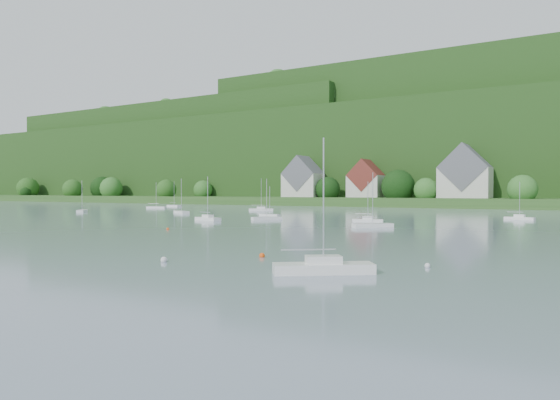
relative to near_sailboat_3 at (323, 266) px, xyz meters
The scene contains 11 objects.
far_shore_strip 161.24m from the near_sailboat_3, 98.71° to the left, with size 600.00×60.00×3.00m, color #2A541F.
forested_ridge 230.31m from the near_sailboat_3, 96.02° to the left, with size 620.00×181.22×69.89m.
village_building_0 166.78m from the near_sailboat_3, 118.48° to the left, with size 14.00×10.40×16.00m.
village_building_1 158.26m from the near_sailboat_3, 110.14° to the left, with size 12.00×9.36×14.00m.
village_building_2 148.98m from the near_sailboat_3, 97.50° to the left, with size 16.00×11.44×18.00m.
near_sailboat_3 is the anchor object (origin of this frame).
mooring_buoy_1 12.70m from the near_sailboat_3, behind, with size 0.50×0.50×0.50m, color silver.
mooring_buoy_2 9.15m from the near_sailboat_3, 148.18° to the left, with size 0.46×0.46×0.46m, color #FF5210.
mooring_buoy_3 41.49m from the near_sailboat_3, 146.55° to the left, with size 0.39×0.39×0.39m, color #FF5210.
mooring_buoy_4 7.92m from the near_sailboat_3, 50.06° to the left, with size 0.40×0.40×0.40m, color silver.
far_sailboat_cluster 76.24m from the near_sailboat_3, 97.79° to the left, with size 191.63×66.52×8.71m.
Camera 1 is at (38.80, 10.79, 5.30)m, focal length 33.04 mm.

